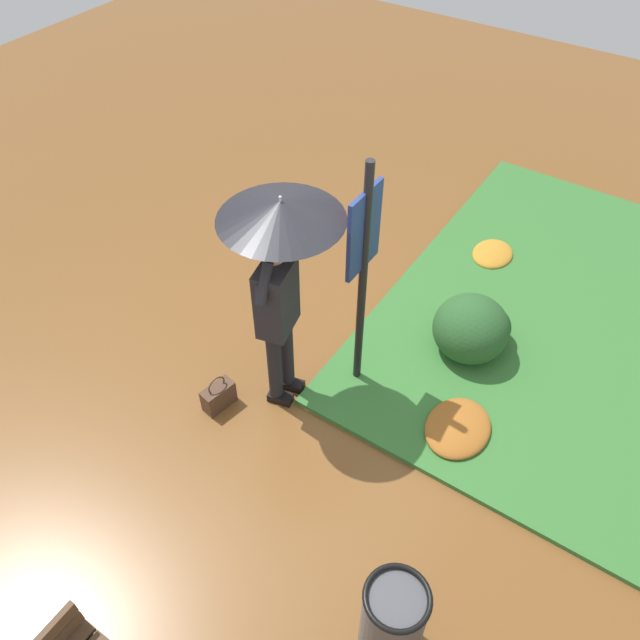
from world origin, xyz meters
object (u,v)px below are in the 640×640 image
(info_sign_post, at_px, (363,258))
(handbag, at_px, (219,396))
(person_with_umbrella, at_px, (279,255))
(trash_bin, at_px, (392,622))

(info_sign_post, distance_m, handbag, 1.83)
(person_with_umbrella, relative_size, handbag, 5.53)
(trash_bin, bearing_deg, handbag, 67.49)
(info_sign_post, relative_size, trash_bin, 2.76)
(person_with_umbrella, xyz_separation_m, handbag, (-0.51, 0.37, -1.42))
(person_with_umbrella, bearing_deg, trash_bin, -127.65)
(info_sign_post, distance_m, trash_bin, 2.55)
(person_with_umbrella, relative_size, info_sign_post, 0.89)
(handbag, distance_m, trash_bin, 2.44)
(info_sign_post, bearing_deg, handbag, 138.14)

